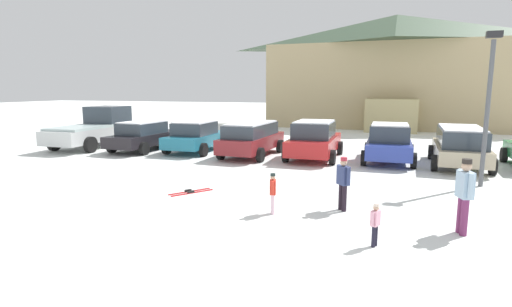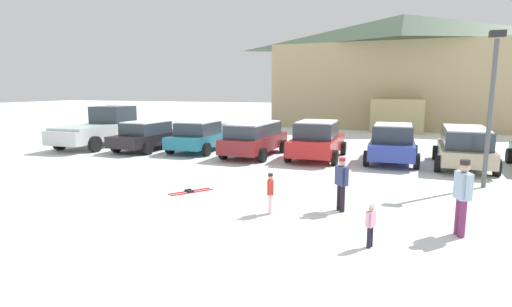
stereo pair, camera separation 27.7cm
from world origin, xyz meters
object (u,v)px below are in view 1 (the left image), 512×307
(parked_red_sedan, at_px, (314,140))
(lamp_post, at_px, (488,100))
(pickup_truck, at_px, (98,128))
(pair_of_skis, at_px, (191,192))
(parked_black_sedan, at_px, (144,135))
(parked_maroon_van, at_px, (252,138))
(skier_child_in_pink_snowsuit, at_px, (375,222))
(parked_beige_suv, at_px, (460,145))
(skier_child_in_red_jacket, at_px, (273,191))
(parked_blue_hatchback, at_px, (389,143))
(skier_teen_in_navy_coat, at_px, (343,181))
(skier_adult_in_blue_parka, at_px, (464,192))
(parked_teal_hatchback, at_px, (196,136))
(ski_lodge, at_px, (394,71))

(parked_red_sedan, xyz_separation_m, lamp_post, (6.06, -3.56, 1.92))
(pickup_truck, relative_size, pair_of_skis, 4.70)
(parked_black_sedan, height_order, parked_maroon_van, parked_maroon_van)
(parked_red_sedan, bearing_deg, skier_child_in_pink_snowsuit, -73.54)
(parked_beige_suv, xyz_separation_m, lamp_post, (0.12, -3.50, 1.91))
(skier_child_in_red_jacket, bearing_deg, parked_blue_hatchback, 71.70)
(pickup_truck, xyz_separation_m, skier_child_in_red_jacket, (12.36, -8.67, -0.40))
(pickup_truck, height_order, lamp_post, lamp_post)
(pickup_truck, xyz_separation_m, skier_teen_in_navy_coat, (14.02, -7.84, -0.20))
(parked_maroon_van, relative_size, skier_adult_in_blue_parka, 2.76)
(parked_black_sedan, distance_m, parked_teal_hatchback, 2.78)
(parked_red_sedan, xyz_separation_m, pickup_truck, (-11.97, 0.24, 0.14))
(parked_maroon_van, bearing_deg, skier_child_in_red_jacket, -68.03)
(parked_teal_hatchback, bearing_deg, parked_blue_hatchback, -0.08)
(parked_blue_hatchback, relative_size, pickup_truck, 0.68)
(parked_red_sedan, relative_size, skier_adult_in_blue_parka, 2.69)
(ski_lodge, height_order, skier_child_in_pink_snowsuit, ski_lodge)
(parked_maroon_van, height_order, skier_teen_in_navy_coat, parked_maroon_van)
(parked_teal_hatchback, distance_m, parked_beige_suv, 11.93)
(parked_blue_hatchback, height_order, pickup_truck, pickup_truck)
(parked_blue_hatchback, bearing_deg, skier_teen_in_navy_coat, -98.63)
(parked_maroon_van, relative_size, parked_beige_suv, 0.98)
(skier_child_in_pink_snowsuit, height_order, lamp_post, lamp_post)
(parked_maroon_van, distance_m, skier_teen_in_navy_coat, 8.87)
(parked_red_sedan, xyz_separation_m, pair_of_skis, (-2.56, -7.19, -0.84))
(pickup_truck, relative_size, skier_child_in_pink_snowsuit, 6.75)
(parked_maroon_van, relative_size, lamp_post, 0.94)
(parked_maroon_van, xyz_separation_m, pair_of_skis, (0.35, -6.94, -0.84))
(skier_adult_in_blue_parka, distance_m, pair_of_skis, 7.44)
(ski_lodge, xyz_separation_m, pickup_truck, (-15.52, -17.79, -3.62))
(parked_red_sedan, distance_m, pair_of_skis, 7.68)
(skier_child_in_pink_snowsuit, xyz_separation_m, lamp_post, (3.15, 6.29, 2.28))
(parked_maroon_van, bearing_deg, lamp_post, -20.27)
(parked_teal_hatchback, bearing_deg, skier_child_in_red_jacket, -53.34)
(parked_red_sedan, relative_size, pickup_truck, 0.75)
(skier_child_in_pink_snowsuit, bearing_deg, lamp_post, 63.36)
(parked_black_sedan, relative_size, parked_red_sedan, 1.02)
(parked_beige_suv, bearing_deg, parked_red_sedan, 179.39)
(skier_child_in_red_jacket, distance_m, skier_teen_in_navy_coat, 1.86)
(parked_black_sedan, relative_size, skier_adult_in_blue_parka, 2.74)
(parked_maroon_van, height_order, parked_red_sedan, parked_red_sedan)
(pickup_truck, bearing_deg, parked_black_sedan, -8.69)
(parked_black_sedan, xyz_separation_m, lamp_post, (14.79, -3.30, 2.01))
(parked_black_sedan, height_order, parked_red_sedan, parked_red_sedan)
(ski_lodge, xyz_separation_m, lamp_post, (2.51, -21.59, -1.83))
(parked_blue_hatchback, distance_m, pickup_truck, 15.19)
(skier_child_in_red_jacket, xyz_separation_m, skier_teen_in_navy_coat, (1.65, 0.83, 0.20))
(pickup_truck, bearing_deg, pair_of_skis, -38.28)
(skier_child_in_red_jacket, bearing_deg, parked_teal_hatchback, 126.66)
(parked_black_sedan, xyz_separation_m, skier_teen_in_navy_coat, (10.77, -7.34, 0.02))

